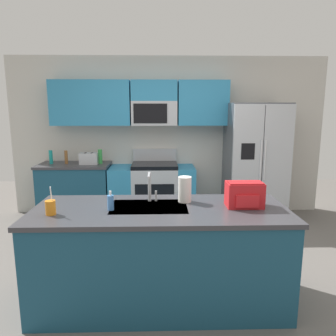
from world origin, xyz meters
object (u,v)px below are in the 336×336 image
paper_towel_roll (185,189)px  range_oven (153,191)px  drink_cup_orange (51,207)px  bottle_teal (51,157)px  sink_faucet (150,185)px  soap_dispenser (111,202)px  pepper_mill (66,157)px  toaster (89,159)px  backpack (245,194)px  bottle_green (100,157)px  refrigerator (255,162)px

paper_towel_roll → range_oven: bearing=99.4°
drink_cup_orange → bottle_teal: bearing=108.3°
sink_faucet → soap_dispenser: 0.42m
pepper_mill → paper_towel_roll: bearing=-51.1°
drink_cup_orange → soap_dispenser: size_ratio=1.41×
toaster → paper_towel_roll: 2.47m
backpack → pepper_mill: bearing=134.3°
bottle_green → soap_dispenser: 2.42m
pepper_mill → paper_towel_roll: (1.72, -2.12, 0.01)m
sink_faucet → backpack: 0.87m
pepper_mill → paper_towel_roll: size_ratio=0.88×
paper_towel_roll → refrigerator: bearing=58.0°
refrigerator → drink_cup_orange: refrigerator is taller
drink_cup_orange → soap_dispenser: (0.48, 0.11, 0.01)m
sink_faucet → soap_dispenser: bearing=-145.2°
range_oven → bottle_teal: 1.70m
bottle_teal → backpack: (2.48, -2.29, 0.01)m
bottle_teal → backpack: size_ratio=0.68×
bottle_green → drink_cup_orange: size_ratio=0.94×
refrigerator → bottle_green: size_ratio=8.16×
sink_faucet → toaster: bearing=116.3°
soap_dispenser → range_oven: bearing=82.5°
toaster → paper_towel_roll: paper_towel_roll is taller
paper_towel_roll → bottle_green: bearing=119.0°
bottle_teal → soap_dispenser: bottle_teal is taller
sink_faucet → range_oven: bearing=90.7°
range_oven → soap_dispenser: range_oven is taller
bottle_teal → bottle_green: 0.78m
range_oven → paper_towel_roll: 2.23m
toaster → paper_towel_roll: (1.35, -2.07, 0.03)m
range_oven → backpack: size_ratio=4.25×
toaster → backpack: 2.92m
drink_cup_orange → bottle_green: bearing=90.9°
refrigerator → sink_faucet: (-1.61, -2.05, 0.14)m
range_oven → paper_towel_roll: paper_towel_roll is taller
bottle_green → soap_dispenser: (0.52, -2.36, -0.05)m
refrigerator → soap_dispenser: 3.00m
range_oven → pepper_mill: pepper_mill is taller
sink_faucet → drink_cup_orange: 0.89m
pepper_mill → range_oven: bearing=0.1°
range_oven → pepper_mill: bearing=-179.9°
refrigerator → backpack: bearing=-109.0°
sink_faucet → drink_cup_orange: sink_faucet is taller
bottle_teal → paper_towel_roll: paper_towel_roll is taller
bottle_teal → paper_towel_roll: size_ratio=0.90×
toaster → drink_cup_orange: drink_cup_orange is taller
drink_cup_orange → sink_faucet: bearing=22.8°
bottle_teal → backpack: 3.38m
sink_faucet → paper_towel_roll: (0.33, -0.00, -0.05)m
sink_faucet → backpack: size_ratio=0.88×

